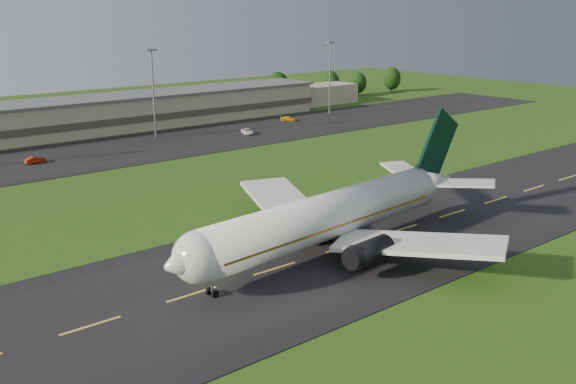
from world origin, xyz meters
TOP-DOWN VIEW (x-y plane):
  - ground at (0.00, 0.00)m, footprint 360.00×360.00m
  - taxiway at (0.00, 0.00)m, footprint 220.00×30.00m
  - apron at (0.00, 72.00)m, footprint 260.00×30.00m
  - airliner at (-13.20, 0.08)m, footprint 51.27×42.01m
  - terminal at (6.40, 96.18)m, footprint 145.00×16.00m
  - light_mast_centre at (5.00, 80.00)m, footprint 2.40×1.20m
  - light_mast_east at (60.00, 80.00)m, footprint 2.40×1.20m
  - tree_line at (23.92, 105.86)m, footprint 192.67×8.88m
  - service_vehicle_b at (-25.76, 70.90)m, footprint 4.16×1.87m
  - service_vehicle_c at (23.88, 69.64)m, footprint 3.60×5.15m
  - service_vehicle_d at (43.33, 77.95)m, footprint 4.33×4.19m

SIDE VIEW (x-z plane):
  - ground at x=0.00m, z-range 0.00..0.00m
  - taxiway at x=0.00m, z-range 0.00..0.10m
  - apron at x=0.00m, z-range 0.00..0.10m
  - service_vehicle_d at x=43.33m, z-range 0.10..1.34m
  - service_vehicle_c at x=23.88m, z-range 0.10..1.41m
  - service_vehicle_b at x=-25.76m, z-range 0.10..1.42m
  - terminal at x=6.40m, z-range -0.21..8.19m
  - airliner at x=-13.20m, z-range -3.13..12.45m
  - tree_line at x=23.92m, z-range -0.08..9.99m
  - light_mast_centre at x=5.00m, z-range 2.56..22.91m
  - light_mast_east at x=60.00m, z-range 2.56..22.91m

